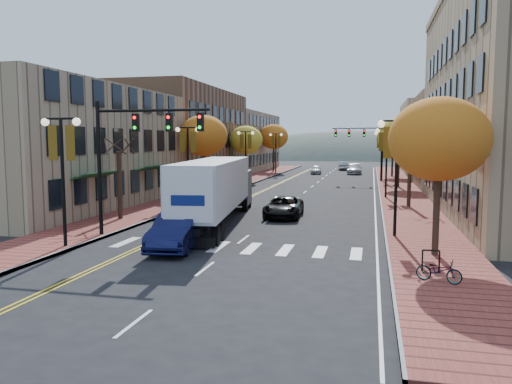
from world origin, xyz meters
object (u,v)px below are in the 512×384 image
Objects in this scene: black_suv at (284,207)px; navy_sedan at (178,231)px; semi_truck at (218,186)px; bicycle at (439,271)px.

navy_sedan is at bearing -108.81° from black_suv.
semi_truck reaches higher than bicycle.
semi_truck is at bearing 85.56° from navy_sedan.
black_suv is at bearing 37.53° from semi_truck.
black_suv is at bearing 49.46° from bicycle.
navy_sedan is 3.29× the size of bicycle.
black_suv is 16.21m from bicycle.
navy_sedan reaches higher than bicycle.
navy_sedan is (0.29, -7.12, -1.43)m from semi_truck.
semi_truck is 3.22× the size of black_suv.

